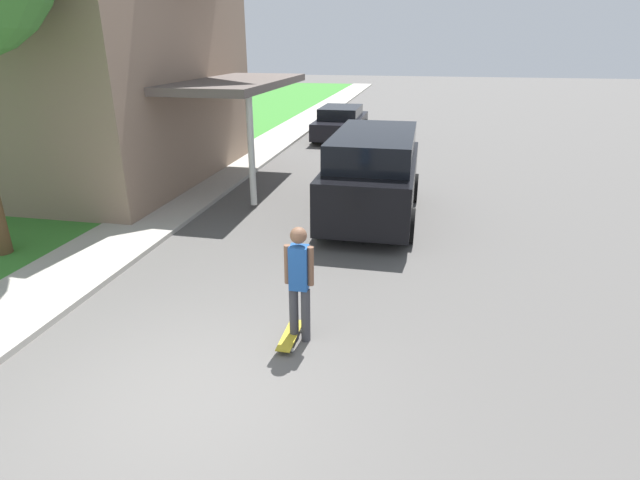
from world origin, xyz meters
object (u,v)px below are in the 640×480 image
(suv_parked, at_px, (373,173))
(skateboarder, at_px, (299,280))
(car_down_street, at_px, (341,123))
(skateboard, at_px, (290,336))

(suv_parked, xyz_separation_m, skateboarder, (-0.41, -5.59, -0.11))
(car_down_street, distance_m, skateboarder, 15.99)
(suv_parked, relative_size, skateboarder, 2.80)
(car_down_street, xyz_separation_m, skateboard, (1.92, -15.91, -0.58))
(suv_parked, height_order, skateboard, suv_parked)
(car_down_street, bearing_deg, skateboarder, -82.64)
(car_down_street, height_order, skateboarder, skateboarder)
(skateboard, bearing_deg, car_down_street, 96.87)
(suv_parked, height_order, skateboarder, suv_parked)
(car_down_street, height_order, skateboard, car_down_street)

